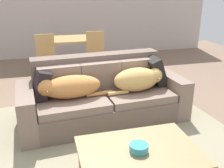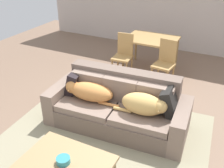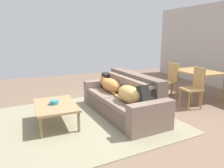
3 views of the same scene
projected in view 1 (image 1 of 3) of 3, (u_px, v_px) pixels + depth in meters
The scene contains 13 objects.
ground_plane at pixel (101, 121), 3.62m from camera, with size 10.00×10.00×0.00m, color #7D624E.
back_partition at pixel (67, 5), 6.78m from camera, with size 8.00×0.12×2.70m, color beige.
area_rug at pixel (120, 151), 2.95m from camera, with size 3.09×3.29×0.01m, color gray.
couch at pixel (103, 97), 3.61m from camera, with size 2.31×1.06×0.88m.
dog_on_left_cushion at pixel (69, 87), 3.29m from camera, with size 0.95×0.40×0.30m.
dog_on_right_cushion at pixel (138, 79), 3.53m from camera, with size 0.80×0.38×0.32m.
throw_pillow_by_left_arm at pixel (41, 84), 3.31m from camera, with size 0.16×0.39×0.39m, color black.
throw_pillow_by_right_arm at pixel (154, 71), 3.80m from camera, with size 0.15×0.42×0.42m, color black.
coffee_table at pixel (139, 154), 2.28m from camera, with size 1.06×0.74×0.42m.
bowl_on_coffee_table at pixel (139, 148), 2.23m from camera, with size 0.17×0.17×0.07m, color teal.
dining_table at pixel (67, 42), 5.50m from camera, with size 1.14×0.88×0.77m.
dining_chair_near_left at pixel (46, 57), 4.98m from camera, with size 0.42×0.42×0.94m.
dining_chair_near_right at pixel (96, 54), 5.15m from camera, with size 0.44×0.44×0.96m.
Camera 1 is at (-0.68, -3.15, 1.74)m, focal length 41.43 mm.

